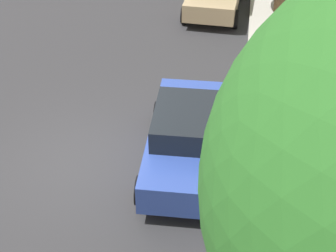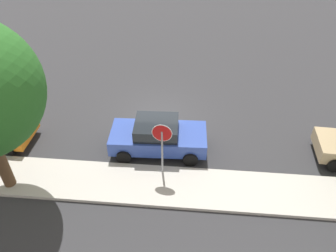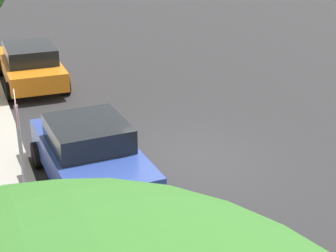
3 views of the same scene
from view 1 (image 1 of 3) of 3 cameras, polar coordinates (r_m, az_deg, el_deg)
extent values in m
plane|color=#2D2D30|center=(12.34, -9.25, -3.89)|extent=(60.00, 60.00, 0.00)
cube|color=#B2ADA3|center=(11.89, 12.92, -5.83)|extent=(32.00, 2.08, 0.14)
cylinder|color=gray|center=(11.71, 9.98, 0.53)|extent=(0.08, 0.08, 2.25)
cylinder|color=white|center=(11.14, 10.54, 4.92)|extent=(0.79, 0.08, 0.79)
cylinder|color=red|center=(11.14, 10.54, 4.92)|extent=(0.74, 0.08, 0.74)
cube|color=#2D479E|center=(11.76, 2.50, -1.63)|extent=(4.23, 1.99, 0.68)
cube|color=black|center=(11.33, 2.55, 0.55)|extent=(1.91, 1.68, 0.53)
cylinder|color=black|center=(10.90, 6.70, -7.90)|extent=(0.65, 0.24, 0.64)
cylinder|color=black|center=(10.99, -2.97, -7.16)|extent=(0.65, 0.24, 0.64)
cylinder|color=black|center=(13.08, 6.99, 0.77)|extent=(0.65, 0.24, 0.64)
cylinder|color=black|center=(13.16, -1.01, 1.32)|extent=(0.65, 0.24, 0.64)
cylinder|color=black|center=(18.29, 7.43, 11.69)|extent=(0.65, 0.25, 0.64)
cylinder|color=black|center=(18.47, 1.89, 12.24)|extent=(0.65, 0.25, 0.64)
camera|label=2|loc=(14.70, 62.51, 28.47)|focal=35.00mm
camera|label=3|loc=(19.53, 14.75, 29.07)|focal=55.00mm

